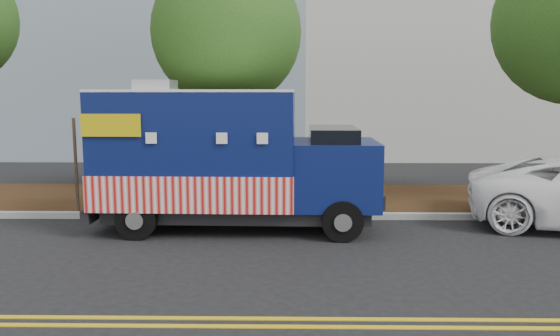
{
  "coord_description": "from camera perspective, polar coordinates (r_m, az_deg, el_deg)",
  "views": [
    {
      "loc": [
        1.28,
        -11.37,
        2.99
      ],
      "look_at": [
        1.09,
        0.6,
        1.34
      ],
      "focal_mm": 35.0,
      "sensor_mm": 36.0,
      "label": 1
    }
  ],
  "objects": [
    {
      "name": "ground",
      "position": [
        11.83,
        -5.39,
        -6.83
      ],
      "size": [
        120.0,
        120.0,
        0.0
      ],
      "primitive_type": "plane",
      "color": "black",
      "rests_on": "ground"
    },
    {
      "name": "curb",
      "position": [
        13.16,
        -4.73,
        -4.98
      ],
      "size": [
        120.0,
        0.18,
        0.15
      ],
      "primitive_type": "cube",
      "color": "#9E9E99",
      "rests_on": "ground"
    },
    {
      "name": "mulch_strip",
      "position": [
        15.21,
        -3.96,
        -3.23
      ],
      "size": [
        120.0,
        4.0,
        0.15
      ],
      "primitive_type": "cube",
      "color": "#311C0D",
      "rests_on": "ground"
    },
    {
      "name": "centerline_near",
      "position": [
        7.65,
        -9.15,
        -15.23
      ],
      "size": [
        120.0,
        0.1,
        0.01
      ],
      "primitive_type": "cube",
      "color": "gold",
      "rests_on": "ground"
    },
    {
      "name": "centerline_far",
      "position": [
        7.42,
        -9.49,
        -15.98
      ],
      "size": [
        120.0,
        0.1,
        0.01
      ],
      "primitive_type": "cube",
      "color": "gold",
      "rests_on": "ground"
    },
    {
      "name": "tree_b",
      "position": [
        15.13,
        -5.6,
        13.9
      ],
      "size": [
        4.01,
        4.01,
        6.61
      ],
      "color": "#38281C",
      "rests_on": "ground"
    },
    {
      "name": "sign_post",
      "position": [
        14.02,
        -20.54,
        0.0
      ],
      "size": [
        0.06,
        0.06,
        2.4
      ],
      "primitive_type": "cube",
      "color": "#473828",
      "rests_on": "ground"
    },
    {
      "name": "food_truck",
      "position": [
        12.07,
        -5.98,
        0.61
      ],
      "size": [
        6.27,
        2.5,
        3.27
      ],
      "rotation": [
        0.0,
        0.0,
        -0.02
      ],
      "color": "black",
      "rests_on": "ground"
    }
  ]
}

